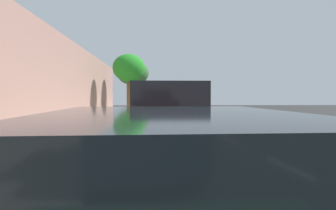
{
  "coord_description": "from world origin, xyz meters",
  "views": [
    {
      "loc": [
        0.94,
        14.28,
        1.62
      ],
      "look_at": [
        0.26,
        0.79,
        1.22
      ],
      "focal_mm": 31.9,
      "sensor_mm": 36.0,
      "label": 1
    }
  ],
  "objects": [
    {
      "name": "sidewalk",
      "position": [
        3.95,
        0.0,
        0.08
      ],
      "size": [
        4.2,
        47.9,
        0.17
      ],
      "primitive_type": "cube",
      "color": "#AB9E8D",
      "rests_on": "ground"
    },
    {
      "name": "parked_sedan_silver_second",
      "position": [
        0.59,
        -13.96,
        0.75
      ],
      "size": [
        1.96,
        4.46,
        1.52
      ],
      "color": "#B7BABF",
      "rests_on": "ground"
    },
    {
      "name": "curb_edge",
      "position": [
        1.76,
        0.0,
        0.08
      ],
      "size": [
        0.16,
        47.9,
        0.17
      ],
      "primitive_type": "cube",
      "color": "gray",
      "rests_on": "ground"
    },
    {
      "name": "parked_suv_white_nearest",
      "position": [
        0.77,
        -20.17,
        1.03
      ],
      "size": [
        2.16,
        4.79,
        1.99
      ],
      "color": "white",
      "rests_on": "ground"
    },
    {
      "name": "building_facade",
      "position": [
        6.3,
        0.0,
        2.57
      ],
      "size": [
        0.5,
        47.9,
        5.13
      ],
      "primitive_type": "cube",
      "color": "#9E7568",
      "rests_on": "ground"
    },
    {
      "name": "cyclist_with_backpack",
      "position": [
        1.52,
        0.48,
        1.11
      ],
      "size": [
        0.53,
        0.55,
        1.8
      ],
      "color": "#C6B284",
      "rests_on": "ground"
    },
    {
      "name": "parked_sedan_tan_mid",
      "position": [
        0.64,
        -5.88,
        0.75
      ],
      "size": [
        2.07,
        4.51,
        1.52
      ],
      "color": "tan",
      "rests_on": "ground"
    },
    {
      "name": "street_tree_mid_block",
      "position": [
        3.09,
        -12.35,
        4.08
      ],
      "size": [
        2.83,
        2.83,
        5.19
      ],
      "color": "brown",
      "rests_on": "sidewalk"
    },
    {
      "name": "parked_pickup_red_far",
      "position": [
        0.56,
        6.38,
        0.9
      ],
      "size": [
        2.03,
        5.3,
        1.95
      ],
      "color": "maroon",
      "rests_on": "ground"
    },
    {
      "name": "ground",
      "position": [
        0.0,
        0.0,
        0.0
      ],
      "size": [
        76.64,
        76.64,
        0.0
      ],
      "primitive_type": "plane",
      "color": "#2A2A2A"
    },
    {
      "name": "street_tree_near_cyclist",
      "position": [
        3.09,
        -17.78,
        4.08
      ],
      "size": [
        3.42,
        3.42,
        5.28
      ],
      "color": "#513328",
      "rests_on": "sidewalk"
    },
    {
      "name": "bicycle_at_curb",
      "position": [
        1.3,
        0.92,
        0.37
      ],
      "size": [
        1.45,
        1.03,
        0.76
      ],
      "color": "black",
      "rests_on": "ground"
    },
    {
      "name": "lane_stripe_bike_edge",
      "position": [
        0.29,
        0.0,
        0.0
      ],
      "size": [
        0.12,
        47.9,
        0.01
      ],
      "primitive_type": "cube",
      "color": "white",
      "rests_on": "ground"
    },
    {
      "name": "lane_stripe_centre",
      "position": [
        -2.49,
        0.25,
        0.0
      ],
      "size": [
        0.14,
        48.4,
        0.01
      ],
      "color": "white",
      "rests_on": "ground"
    }
  ]
}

